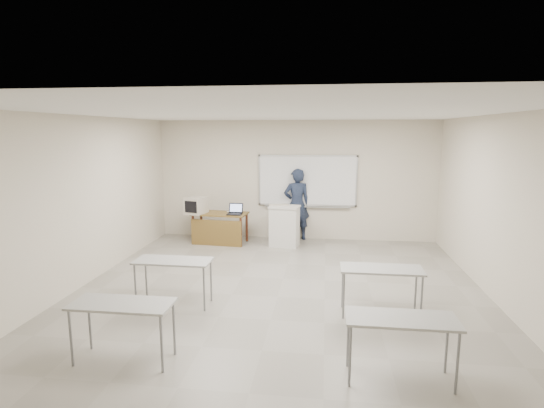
# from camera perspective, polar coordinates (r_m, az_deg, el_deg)

# --- Properties ---
(floor) EXTENTS (7.00, 8.00, 0.01)m
(floor) POSITION_cam_1_polar(r_m,az_deg,el_deg) (7.23, 0.76, -12.40)
(floor) COLOR gray
(floor) RESTS_ON ground
(whiteboard) EXTENTS (2.48, 0.10, 1.31)m
(whiteboard) POSITION_cam_1_polar(r_m,az_deg,el_deg) (10.71, 4.78, 3.05)
(whiteboard) COLOR white
(whiteboard) RESTS_ON floor
(student_desks) EXTENTS (4.40, 2.20, 0.73)m
(student_desks) POSITION_cam_1_polar(r_m,az_deg,el_deg) (5.74, -0.77, -11.20)
(student_desks) COLOR gray
(student_desks) RESTS_ON floor
(instructor_desk) EXTENTS (1.32, 0.66, 0.75)m
(instructor_desk) POSITION_cam_1_polar(r_m,az_deg,el_deg) (10.41, -7.13, -2.51)
(instructor_desk) COLOR brown
(instructor_desk) RESTS_ON floor
(podium) EXTENTS (0.70, 0.51, 0.97)m
(podium) POSITION_cam_1_polar(r_m,az_deg,el_deg) (10.15, 1.69, -2.96)
(podium) COLOR beige
(podium) RESTS_ON floor
(crt_monitor) EXTENTS (0.43, 0.48, 0.41)m
(crt_monitor) POSITION_cam_1_polar(r_m,az_deg,el_deg) (10.46, -10.12, -0.18)
(crt_monitor) COLOR #B3A998
(crt_monitor) RESTS_ON instructor_desk
(laptop) EXTENTS (0.34, 0.32, 0.25)m
(laptop) POSITION_cam_1_polar(r_m,az_deg,el_deg) (10.25, -5.01, -1.06)
(laptop) COLOR black
(laptop) RESTS_ON instructor_desk
(mouse) EXTENTS (0.11, 0.09, 0.04)m
(mouse) POSITION_cam_1_polar(r_m,az_deg,el_deg) (10.46, -5.88, -1.07)
(mouse) COLOR #B5B8BD
(mouse) RESTS_ON instructor_desk
(keyboard) EXTENTS (0.49, 0.22, 0.03)m
(keyboard) POSITION_cam_1_polar(r_m,az_deg,el_deg) (10.15, 0.90, -0.10)
(keyboard) COLOR #B3A998
(keyboard) RESTS_ON podium
(presenter) EXTENTS (0.74, 0.57, 1.81)m
(presenter) POSITION_cam_1_polar(r_m,az_deg,el_deg) (10.72, 3.35, -0.03)
(presenter) COLOR black
(presenter) RESTS_ON floor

